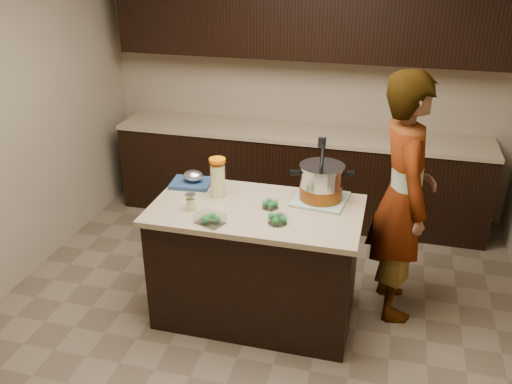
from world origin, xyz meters
TOP-DOWN VIEW (x-y plane):
  - ground_plane at (0.00, 0.00)m, footprint 4.00×4.00m
  - room_shell at (0.00, 0.00)m, footprint 4.04×4.04m
  - back_cabinets at (0.00, 1.74)m, footprint 3.60×0.63m
  - island at (0.00, 0.00)m, footprint 1.46×0.81m
  - dish_towel at (0.41, 0.23)m, footprint 0.40×0.40m
  - stock_pot at (0.41, 0.22)m, footprint 0.44×0.38m
  - lemonade_pitcher at (-0.31, 0.12)m, footprint 0.13×0.13m
  - mason_jar at (-0.43, -0.14)m, footprint 0.08×0.08m
  - broccoli_tub_left at (0.09, 0.02)m, footprint 0.12×0.12m
  - broccoli_tub_right at (0.19, -0.18)m, footprint 0.17×0.17m
  - broccoli_tub_rect at (-0.24, -0.29)m, footprint 0.22×0.19m
  - blue_tray at (-0.56, 0.25)m, footprint 0.31×0.26m
  - person at (0.98, 0.37)m, footprint 0.58×0.75m

SIDE VIEW (x-z plane):
  - ground_plane at x=0.00m, z-range 0.00..0.00m
  - island at x=0.00m, z-range 0.00..0.90m
  - dish_towel at x=0.41m, z-range 0.90..0.92m
  - person at x=0.98m, z-range 0.00..1.84m
  - broccoli_tub_left at x=0.09m, z-range 0.90..0.95m
  - broccoli_tub_right at x=0.19m, z-range 0.90..0.96m
  - broccoli_tub_rect at x=-0.24m, z-range 0.90..0.96m
  - blue_tray at x=-0.56m, z-range 0.88..0.99m
  - back_cabinets at x=0.00m, z-range -0.22..2.10m
  - mason_jar at x=-0.43m, z-range 0.89..1.01m
  - stock_pot at x=0.41m, z-range 0.80..1.25m
  - lemonade_pitcher at x=-0.31m, z-range 0.89..1.17m
  - room_shell at x=0.00m, z-range 0.35..3.07m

